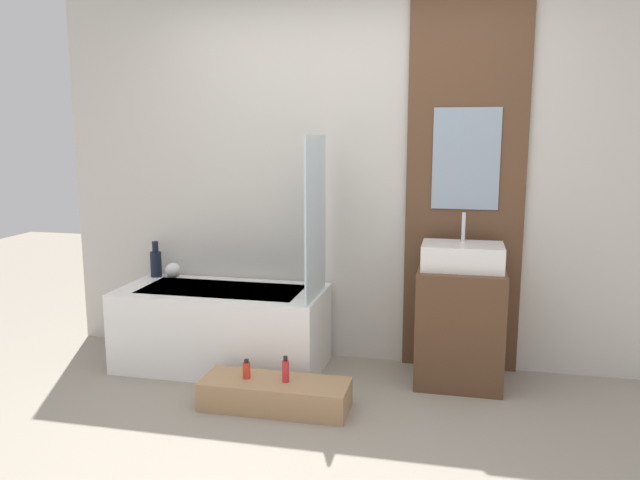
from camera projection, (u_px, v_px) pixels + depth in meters
name	position (u px, v px, depth m)	size (l,w,h in m)	color
ground_plane	(292.00, 469.00, 3.00)	(12.00, 12.00, 0.00)	gray
wall_tiled_back	(351.00, 176.00, 4.30)	(4.20, 0.06, 2.60)	beige
wall_wood_accent	(465.00, 177.00, 4.08)	(0.77, 0.04, 2.60)	brown
bathtub	(223.00, 327.00, 4.28)	(1.39, 0.67, 0.55)	white
glass_shower_screen	(316.00, 218.00, 3.96)	(0.01, 0.54, 1.03)	silver
wooden_step_bench	(275.00, 394.00, 3.65)	(0.87, 0.31, 0.17)	#A87F56
vanity_cabinet	(460.00, 326.00, 3.99)	(0.54, 0.48, 0.75)	brown
sink	(462.00, 256.00, 3.91)	(0.50, 0.34, 0.35)	white
vase_tall_dark	(156.00, 262.00, 4.58)	(0.08, 0.08, 0.26)	black
vase_round_light	(173.00, 270.00, 4.54)	(0.11, 0.11, 0.11)	white
bottle_soap_primary	(247.00, 370.00, 3.66)	(0.05, 0.05, 0.12)	red
bottle_soap_secondary	(286.00, 370.00, 3.60)	(0.04, 0.04, 0.15)	red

